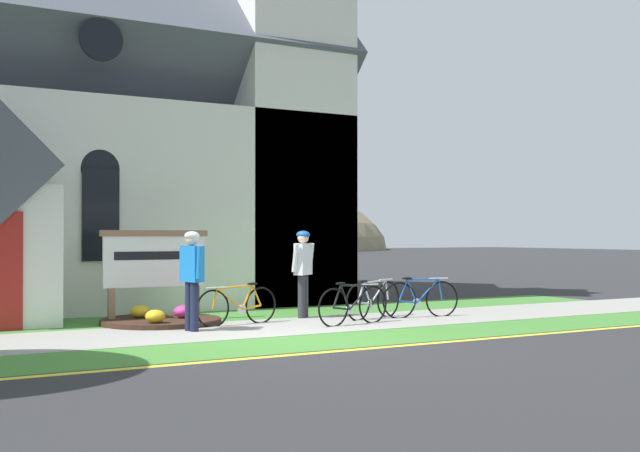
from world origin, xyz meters
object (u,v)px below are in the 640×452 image
church_sign (155,261)px  bicycle_silver (238,305)px  cyclist_in_white_jersey (192,272)px  roadside_conifer (276,139)px  bicycle_green (353,305)px  cyclist_in_green_jersey (303,266)px  bicycle_blue (421,298)px  bicycle_yellow (373,299)px

church_sign → bicycle_silver: 1.93m
church_sign → cyclist_in_white_jersey: 1.83m
roadside_conifer → church_sign: bearing=-130.5°
bicycle_silver → bicycle_green: bicycle_green is taller
bicycle_silver → cyclist_in_green_jersey: bearing=16.1°
bicycle_blue → cyclist_in_green_jersey: 2.49m
bicycle_blue → roadside_conifer: size_ratio=0.25×
church_sign → bicycle_blue: size_ratio=1.23×
bicycle_yellow → cyclist_in_white_jersey: bearing=-176.4°
bicycle_green → cyclist_in_green_jersey: bearing=100.1°
bicycle_green → roadside_conifer: 10.81m
church_sign → cyclist_in_white_jersey: size_ratio=1.21×
bicycle_blue → bicycle_green: (-1.87, -0.42, -0.01)m
bicycle_green → cyclist_in_green_jersey: (-0.27, 1.50, 0.68)m
bicycle_blue → roadside_conifer: 10.07m
bicycle_blue → cyclist_in_white_jersey: size_ratio=0.98×
bicycle_green → cyclist_in_white_jersey: bearing=170.8°
bicycle_silver → cyclist_in_green_jersey: (1.64, 0.47, 0.69)m
bicycle_yellow → bicycle_silver: size_ratio=0.94×
bicycle_green → bicycle_blue: bearing=12.6°
bicycle_silver → roadside_conifer: roadside_conifer is taller
bicycle_yellow → cyclist_in_white_jersey: (-3.93, -0.25, 0.65)m
bicycle_yellow → cyclist_in_green_jersey: 1.57m
roadside_conifer → cyclist_in_green_jersey: bearing=-112.3°
bicycle_silver → cyclist_in_green_jersey: size_ratio=0.99×
bicycle_blue → bicycle_green: bearing=-167.4°
cyclist_in_green_jersey → roadside_conifer: 9.33m
bicycle_blue → bicycle_silver: bearing=170.8°
bicycle_yellow → cyclist_in_white_jersey: cyclist_in_white_jersey is taller
bicycle_blue → roadside_conifer: bearing=82.9°
bicycle_blue → cyclist_in_green_jersey: cyclist_in_green_jersey is taller
bicycle_green → roadside_conifer: bearing=72.4°
church_sign → cyclist_in_green_jersey: bearing=-15.9°
bicycle_silver → bicycle_blue: (3.78, -0.61, 0.02)m
bicycle_yellow → bicycle_blue: size_ratio=0.96×
bicycle_green → cyclist_in_white_jersey: size_ratio=0.98×
church_sign → bicycle_blue: (4.97, -1.89, -0.78)m
bicycle_yellow → bicycle_green: bicycle_green is taller
cyclist_in_green_jersey → bicycle_silver: bearing=-163.9°
church_sign → bicycle_yellow: size_ratio=1.28×
cyclist_in_white_jersey → bicycle_yellow: bearing=3.6°
cyclist_in_green_jersey → roadside_conifer: bearing=67.7°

